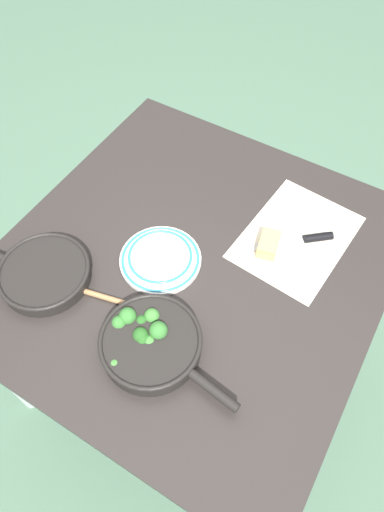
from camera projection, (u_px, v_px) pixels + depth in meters
name	position (u px, v px, depth m)	size (l,w,h in m)	color
ground_plane	(192.00, 360.00, 1.90)	(14.00, 14.00, 0.00)	#51755B
dining_table_red	(192.00, 275.00, 1.35)	(1.07, 1.03, 0.75)	#2D2826
skillet_broccoli	(150.00, 342.00, 1.11)	(0.25, 0.38, 0.07)	black
skillet_eggs	(44.00, 273.00, 1.23)	(0.25, 0.36, 0.04)	black
wooden_spoon	(87.00, 292.00, 1.22)	(0.10, 0.34, 0.02)	#A87A4C
parchment_sheet	(296.00, 237.00, 1.33)	(0.39, 0.30, 0.00)	silver
grater_knife	(304.00, 240.00, 1.31)	(0.18, 0.20, 0.02)	silver
cheese_block	(269.00, 244.00, 1.29)	(0.09, 0.07, 0.04)	#EACC66
dinner_plate_stack	(160.00, 258.00, 1.27)	(0.23, 0.23, 0.03)	white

